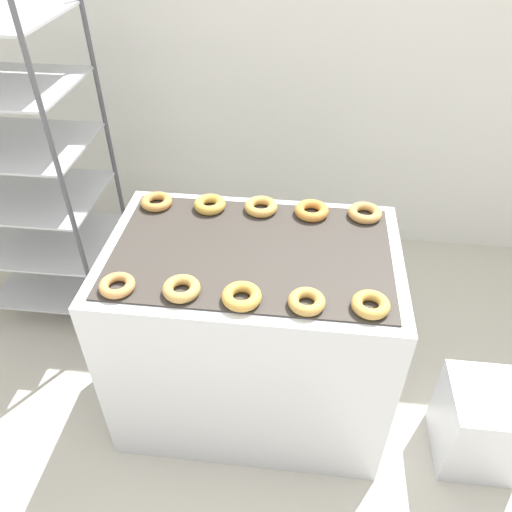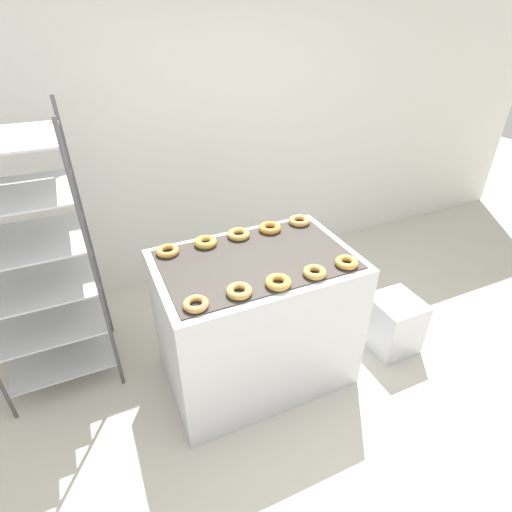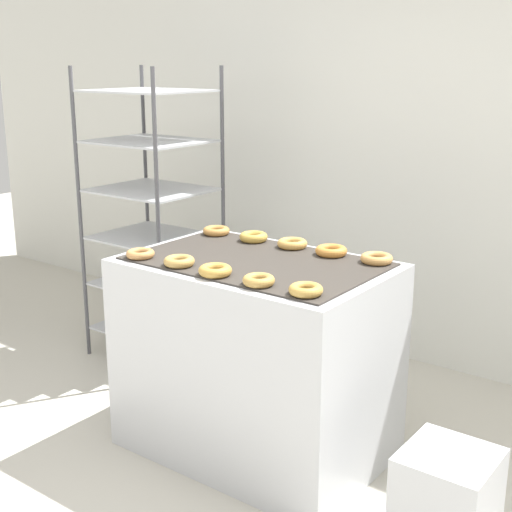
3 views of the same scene
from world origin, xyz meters
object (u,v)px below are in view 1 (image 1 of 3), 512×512
Objects in this scene: donut_near_rightmost at (371,305)px; donut_far_right at (312,210)px; donut_near_right at (307,301)px; donut_far_leftmost at (157,202)px; donut_far_left at (210,204)px; donut_near_center at (240,296)px; donut_far_rightmost at (365,213)px; donut_near_left at (181,289)px; donut_far_center at (261,207)px; baking_rack_cart at (29,171)px; glaze_bin at (479,424)px; donut_near_leftmost at (117,285)px; fryer_machine at (252,332)px.

donut_far_right is at bearing 111.50° from donut_near_rightmost.
donut_far_leftmost is (-0.70, 0.56, -0.00)m from donut_near_right.
donut_far_left is at bearing 128.57° from donut_near_right.
donut_far_left is at bearing 0.57° from donut_far_leftmost.
donut_far_left is at bearing 111.01° from donut_near_center.
donut_far_rightmost is at bearing 88.97° from donut_near_rightmost.
donut_near_left is 0.61m from donut_far_center.
donut_far_right is at bearing -11.10° from baking_rack_cart.
glaze_bin is 3.11× the size of donut_near_left.
fryer_machine is at bearing 31.66° from donut_near_leftmost.
donut_near_left is at bearing 178.28° from donut_near_right.
donut_far_center reaches higher than fryer_machine.
donut_near_left is (-1.27, -0.08, 0.77)m from glaze_bin.
donut_near_leftmost is 0.97× the size of donut_near_rightmost.
donut_near_left is at bearing -39.95° from baking_rack_cart.
donut_near_left and donut_far_center have the same top height.
glaze_bin is 3.07× the size of donut_far_leftmost.
donut_near_right is at bearing -51.43° from donut_far_left.
glaze_bin is 3.18× the size of donut_near_rightmost.
donut_near_left is at bearing -89.87° from donut_far_left.
donut_near_right is at bearing -177.39° from donut_near_rightmost.
fryer_machine is 1.43m from baking_rack_cart.
fryer_machine is 9.13× the size of donut_near_leftmost.
fryer_machine is 0.58m from donut_far_center.
donut_far_center is at bearing -179.33° from donut_far_rightmost.
donut_far_right is (0.70, 0.01, 0.00)m from donut_far_leftmost.
donut_far_left reaches higher than donut_near_left.
baking_rack_cart is (-1.23, 0.57, 0.44)m from fryer_machine.
donut_near_center is at bearing -91.03° from donut_far_center.
donut_far_left reaches higher than glaze_bin.
donut_near_left reaches higher than glaze_bin.
glaze_bin is 1.22m from donut_far_right.
baking_rack_cart is at bearing 167.20° from donut_far_center.
donut_near_right and donut_near_rightmost have the same top height.
donut_near_center reaches higher than glaze_bin.
donut_near_leftmost is 0.95× the size of donut_near_left.
donut_near_leftmost is 0.91m from donut_near_rightmost.
fryer_machine is 8.39× the size of donut_near_center.
donut_near_left is 0.95× the size of donut_far_rightmost.
donut_far_left is 0.98× the size of donut_far_center.
donut_far_center is at bearing 155.23° from glaze_bin.
glaze_bin is 2.88× the size of donut_far_right.
donut_far_leftmost is (0.76, -0.29, 0.06)m from baking_rack_cart.
donut_near_center is 0.23m from donut_near_right.
donut_near_center is 0.61m from donut_far_left.
donut_near_left is at bearing -111.95° from donut_far_center.
donut_far_right is at bearing 149.85° from glaze_bin.
donut_far_left is (1.01, -0.29, 0.06)m from baking_rack_cart.
donut_near_center is at bearing -3.91° from donut_near_left.
donut_near_rightmost is (0.46, 0.01, -0.00)m from donut_near_center.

